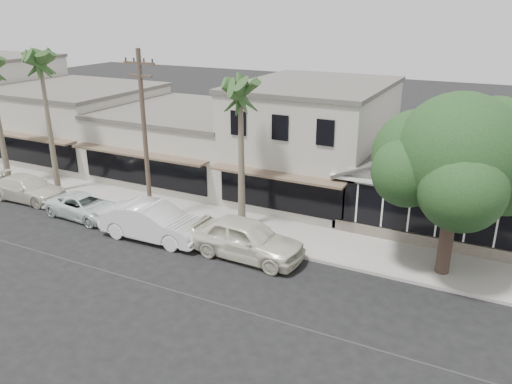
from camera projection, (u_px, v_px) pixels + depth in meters
The scene contains 14 objects.
ground at pixel (259, 315), 18.60m from camera, with size 140.00×140.00×0.00m, color black.
sidewalk_north at pixel (183, 214), 27.60m from camera, with size 90.00×3.50×0.15m, color #9E9991.
corner_shop at pixel (450, 174), 26.04m from camera, with size 10.40×8.60×5.10m.
row_building_near at pixel (314, 141), 30.05m from camera, with size 8.00×10.00×6.50m, color beige.
row_building_midnear at pixel (190, 143), 34.24m from camera, with size 10.00×10.00×4.20m, color #B1AD9F.
row_building_midfar at pixel (76, 122), 38.53m from camera, with size 11.00×10.00×5.00m, color beige.
utility_pole at pixel (145, 135), 25.09m from camera, with size 1.80×0.24×9.00m.
car_0 at pixel (246, 238), 22.69m from camera, with size 2.19×5.44×1.85m, color silver.
car_1 at pixel (153, 222), 24.53m from camera, with size 1.90×5.45×1.80m, color white.
car_2 at pixel (85, 206), 27.14m from camera, with size 2.10×4.56×1.27m, color silver.
car_3 at pixel (28, 188), 29.60m from camera, with size 2.03×4.99×1.45m, color beige.
shade_tree at pixel (457, 158), 19.89m from camera, with size 7.06×6.38×7.83m.
palm_east at pixel (241, 93), 23.48m from camera, with size 3.22×3.22×8.21m.
palm_mid at pixel (40, 64), 28.32m from camera, with size 2.96×2.96×9.01m.
Camera 1 is at (7.03, -14.21, 10.77)m, focal length 35.00 mm.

